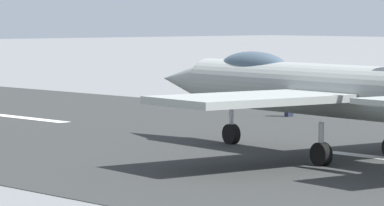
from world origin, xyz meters
TOP-DOWN VIEW (x-y plane):
  - fighter_jet at (3.63, 1.25)m, footprint 17.65×13.93m
  - crew_person at (15.45, -9.74)m, footprint 0.35×0.69m
  - marker_cone_far at (25.14, -11.93)m, footprint 0.44×0.44m

SIDE VIEW (x-z plane):
  - marker_cone_far at x=25.14m, z-range 0.00..0.55m
  - crew_person at x=15.45m, z-range 0.00..1.67m
  - fighter_jet at x=3.63m, z-range -0.42..5.14m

